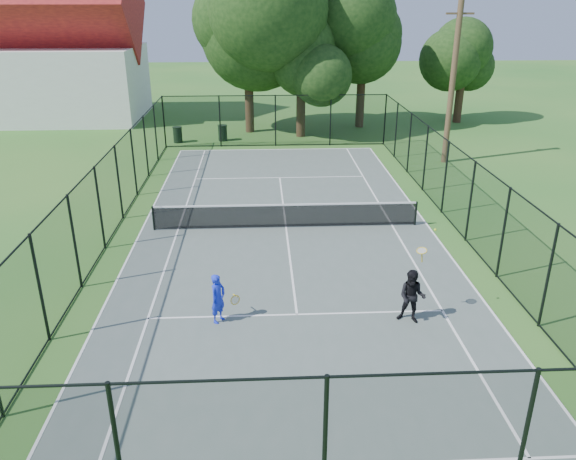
{
  "coord_description": "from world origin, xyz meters",
  "views": [
    {
      "loc": [
        -0.94,
        -19.87,
        8.24
      ],
      "look_at": [
        -0.08,
        -3.0,
        1.2
      ],
      "focal_mm": 35.0,
      "sensor_mm": 36.0,
      "label": 1
    }
  ],
  "objects_px": {
    "tennis_net": "(286,215)",
    "player_blue": "(218,298)",
    "trash_bin_left": "(178,135)",
    "player_black": "(412,296)",
    "trash_bin_right": "(223,133)",
    "utility_pole": "(452,83)"
  },
  "relations": [
    {
      "from": "trash_bin_left",
      "to": "player_blue",
      "type": "xyz_separation_m",
      "value": [
        3.79,
        -20.75,
        0.27
      ]
    },
    {
      "from": "trash_bin_right",
      "to": "player_black",
      "type": "bearing_deg",
      "value": -73.62
    },
    {
      "from": "tennis_net",
      "to": "trash_bin_right",
      "type": "xyz_separation_m",
      "value": [
        -3.22,
        14.46,
        -0.09
      ]
    },
    {
      "from": "trash_bin_left",
      "to": "utility_pole",
      "type": "relative_size",
      "value": 0.12
    },
    {
      "from": "trash_bin_right",
      "to": "player_blue",
      "type": "relative_size",
      "value": 0.7
    },
    {
      "from": "player_blue",
      "to": "tennis_net",
      "type": "bearing_deg",
      "value": 72.06
    },
    {
      "from": "tennis_net",
      "to": "utility_pole",
      "type": "xyz_separation_m",
      "value": [
        8.96,
        9.0,
        3.6
      ]
    },
    {
      "from": "player_black",
      "to": "utility_pole",
      "type": "bearing_deg",
      "value": 69.62
    },
    {
      "from": "trash_bin_left",
      "to": "trash_bin_right",
      "type": "distance_m",
      "value": 2.73
    },
    {
      "from": "tennis_net",
      "to": "player_black",
      "type": "relative_size",
      "value": 3.95
    },
    {
      "from": "player_blue",
      "to": "player_black",
      "type": "distance_m",
      "value": 5.2
    },
    {
      "from": "tennis_net",
      "to": "trash_bin_left",
      "type": "height_order",
      "value": "tennis_net"
    },
    {
      "from": "player_blue",
      "to": "trash_bin_right",
      "type": "bearing_deg",
      "value": 92.94
    },
    {
      "from": "trash_bin_right",
      "to": "player_black",
      "type": "distance_m",
      "value": 22.25
    },
    {
      "from": "trash_bin_right",
      "to": "utility_pole",
      "type": "distance_m",
      "value": 13.84
    },
    {
      "from": "player_blue",
      "to": "player_black",
      "type": "relative_size",
      "value": 0.55
    },
    {
      "from": "trash_bin_right",
      "to": "player_black",
      "type": "xyz_separation_m",
      "value": [
        6.27,
        -21.35,
        0.33
      ]
    },
    {
      "from": "trash_bin_left",
      "to": "player_blue",
      "type": "relative_size",
      "value": 0.69
    },
    {
      "from": "tennis_net",
      "to": "player_black",
      "type": "bearing_deg",
      "value": -66.11
    },
    {
      "from": "player_blue",
      "to": "player_black",
      "type": "xyz_separation_m",
      "value": [
        5.19,
        -0.28,
        0.07
      ]
    },
    {
      "from": "utility_pole",
      "to": "trash_bin_right",
      "type": "bearing_deg",
      "value": 155.86
    },
    {
      "from": "tennis_net",
      "to": "player_blue",
      "type": "bearing_deg",
      "value": -107.94
    }
  ]
}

